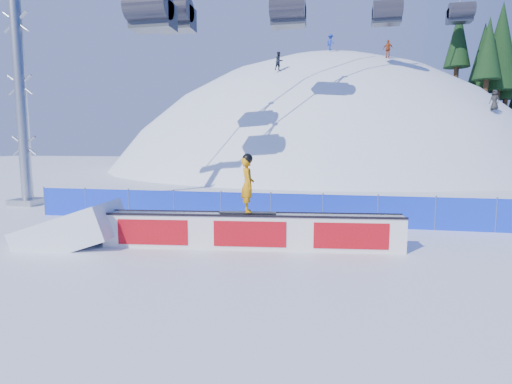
# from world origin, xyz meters

# --- Properties ---
(ground) EXTENTS (160.00, 160.00, 0.00)m
(ground) POSITION_xyz_m (0.00, 0.00, 0.00)
(ground) COLOR silver
(ground) RESTS_ON ground
(snow_hill) EXTENTS (64.00, 64.00, 64.00)m
(snow_hill) POSITION_xyz_m (0.00, 42.00, -18.00)
(snow_hill) COLOR white
(snow_hill) RESTS_ON ground
(safety_fence) EXTENTS (22.05, 0.05, 1.30)m
(safety_fence) POSITION_xyz_m (0.00, 4.50, 0.60)
(safety_fence) COLOR #1030D7
(safety_fence) RESTS_ON ground
(rail_box) EXTENTS (8.93, 1.58, 1.07)m
(rail_box) POSITION_xyz_m (-1.01, 0.75, 0.53)
(rail_box) COLOR white
(rail_box) RESTS_ON ground
(snow_ramp) EXTENTS (3.20, 2.19, 1.88)m
(snow_ramp) POSITION_xyz_m (-6.55, 0.15, 0.00)
(snow_ramp) COLOR silver
(snow_ramp) RESTS_ON ground
(snowboarder) EXTENTS (1.70, 0.69, 1.76)m
(snowboarder) POSITION_xyz_m (-1.10, 0.74, 1.93)
(snowboarder) COLOR black
(snowboarder) RESTS_ON rail_box
(distant_skiers) EXTENTS (19.03, 9.09, 8.80)m
(distant_skiers) POSITION_xyz_m (3.57, 29.90, 11.16)
(distant_skiers) COLOR black
(distant_skiers) RESTS_ON ground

